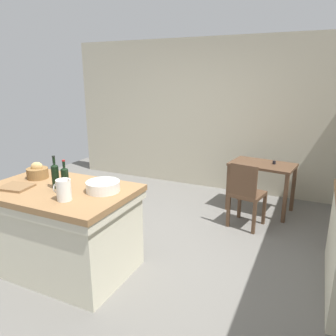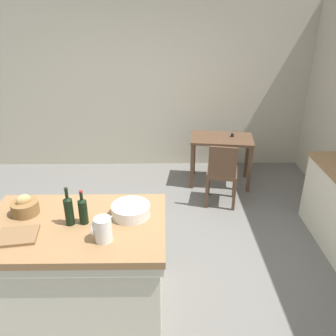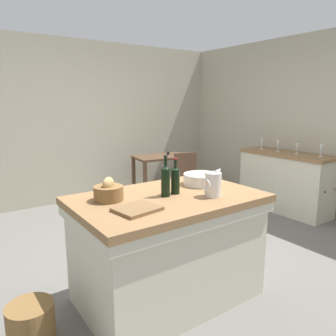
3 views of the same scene
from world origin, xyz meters
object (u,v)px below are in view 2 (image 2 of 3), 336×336
writing_desk (222,145)px  cutting_board (18,236)px  wash_bowl (131,210)px  island_table (79,264)px  wine_bottle_dark (83,210)px  pitcher (103,229)px  wine_bottle_amber (69,210)px  bread_basket (25,207)px  wooden_chair (222,172)px

writing_desk → cutting_board: size_ratio=3.32×
wash_bowl → cutting_board: size_ratio=1.11×
island_table → writing_desk: island_table is taller
wine_bottle_dark → pitcher: bearing=-50.2°
island_table → wine_bottle_amber: (-0.02, -0.00, 0.55)m
island_table → cutting_board: bearing=-155.3°
writing_desk → cutting_board: bearing=-127.1°
pitcher → wine_bottle_amber: 0.38m
island_table → bread_basket: (-0.44, 0.16, 0.48)m
island_table → wash_bowl: (0.46, 0.12, 0.46)m
cutting_board → pitcher: bearing=-3.8°
writing_desk → pitcher: pitcher is taller
wash_bowl → wine_bottle_dark: (-0.37, -0.10, 0.07)m
writing_desk → wine_bottle_amber: 2.96m
bread_basket → cutting_board: size_ratio=0.77×
writing_desk → wash_bowl: bearing=-116.1°
bread_basket → cutting_board: bearing=-80.6°
bread_basket → pitcher: bearing=-27.8°
wooden_chair → pitcher: (-1.23, -1.99, 0.51)m
wine_bottle_dark → wooden_chair: bearing=51.0°
cutting_board → wine_bottle_dark: bearing=22.1°
writing_desk → bread_basket: (-2.03, -2.28, 0.34)m
wine_bottle_amber → cutting_board: bearing=-154.2°
bread_basket → wine_bottle_dark: size_ratio=0.76×
cutting_board → writing_desk: bearing=52.9°
bread_basket → wine_bottle_dark: wine_bottle_dark is taller
writing_desk → pitcher: (-1.31, -2.66, 0.38)m
cutting_board → wine_bottle_amber: (0.36, 0.17, 0.12)m
writing_desk → pitcher: bearing=-116.3°
wash_bowl → wine_bottle_dark: size_ratio=1.09×
pitcher → wine_bottle_dark: (-0.20, 0.23, 0.02)m
wooden_chair → wine_bottle_amber: bearing=-130.8°
wash_bowl → pitcher: bearing=-117.4°
island_table → wooden_chair: 2.33m
island_table → writing_desk: (1.59, 2.44, 0.13)m
island_table → wash_bowl: wash_bowl is taller
writing_desk → pitcher: 2.99m
writing_desk → wooden_chair: bearing=-97.4°
wine_bottle_dark → island_table: bearing=-170.8°
pitcher → wash_bowl: bearing=62.6°
pitcher → bread_basket: size_ratio=1.05×
bread_basket → island_table: bearing=-20.0°
wooden_chair → cutting_board: (-1.89, -1.95, 0.42)m
writing_desk → wine_bottle_amber: (-1.62, -2.44, 0.41)m
pitcher → island_table: bearing=141.9°
pitcher → cutting_board: size_ratio=0.81×
bread_basket → cutting_board: (0.06, -0.34, -0.05)m
wash_bowl → cutting_board: bearing=-160.6°
pitcher → wash_bowl: (0.18, 0.34, -0.05)m
wooden_chair → bread_basket: size_ratio=3.99×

